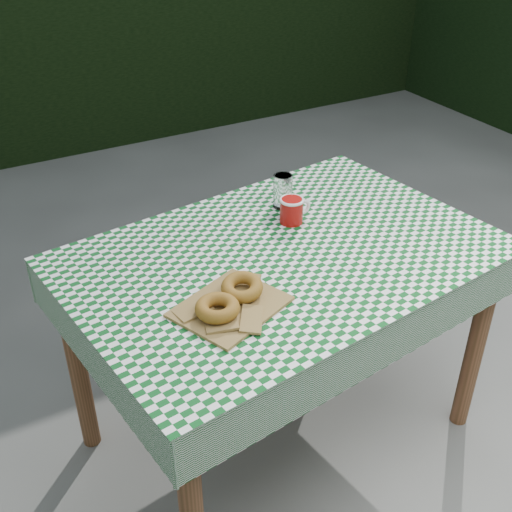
{
  "coord_description": "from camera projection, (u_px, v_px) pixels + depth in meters",
  "views": [
    {
      "loc": [
        -0.97,
        -1.3,
        1.75
      ],
      "look_at": [
        -0.23,
        0.02,
        0.79
      ],
      "focal_mm": 44.32,
      "sensor_mm": 36.0,
      "label": 1
    }
  ],
  "objects": [
    {
      "name": "drinking_glass",
      "position": [
        283.0,
        191.0,
        2.08
      ],
      "size": [
        0.08,
        0.08,
        0.11
      ],
      "primitive_type": "cylinder",
      "rotation": [
        0.0,
        0.0,
        -0.26
      ],
      "color": "white",
      "rests_on": "tablecloth"
    },
    {
      "name": "hedge_north",
      "position": [
        53.0,
        7.0,
        4.17
      ],
      "size": [
        7.0,
        0.7,
        1.8
      ],
      "primitive_type": "cube",
      "color": "black",
      "rests_on": "ground"
    },
    {
      "name": "table",
      "position": [
        281.0,
        350.0,
        2.07
      ],
      "size": [
        1.34,
        0.98,
        0.75
      ],
      "primitive_type": "cube",
      "rotation": [
        0.0,
        0.0,
        0.13
      ],
      "color": "brown",
      "rests_on": "ground"
    },
    {
      "name": "bagel_back",
      "position": [
        242.0,
        287.0,
        1.66
      ],
      "size": [
        0.16,
        0.16,
        0.04
      ],
      "primitive_type": "torus",
      "rotation": [
        0.0,
        0.0,
        -0.62
      ],
      "color": "olive",
      "rests_on": "paper_bag"
    },
    {
      "name": "bagel_front",
      "position": [
        217.0,
        308.0,
        1.58
      ],
      "size": [
        0.12,
        0.12,
        0.04
      ],
      "primitive_type": "torus",
      "rotation": [
        0.0,
        0.0,
        -0.08
      ],
      "color": "brown",
      "rests_on": "paper_bag"
    },
    {
      "name": "tablecloth",
      "position": [
        283.0,
        253.0,
        1.87
      ],
      "size": [
        1.36,
        1.0,
        0.01
      ],
      "primitive_type": "cube",
      "rotation": [
        0.0,
        0.0,
        0.13
      ],
      "color": "#0B4B1A",
      "rests_on": "table"
    },
    {
      "name": "paper_bag",
      "position": [
        230.0,
        306.0,
        1.63
      ],
      "size": [
        0.33,
        0.3,
        0.01
      ],
      "primitive_type": "cube",
      "rotation": [
        0.0,
        0.0,
        0.39
      ],
      "color": "olive",
      "rests_on": "tablecloth"
    },
    {
      "name": "ground",
      "position": [
        315.0,
        425.0,
        2.29
      ],
      "size": [
        60.0,
        60.0,
        0.0
      ],
      "primitive_type": "plane",
      "color": "#494945",
      "rests_on": "ground"
    },
    {
      "name": "coffee_mug",
      "position": [
        291.0,
        211.0,
        2.0
      ],
      "size": [
        0.15,
        0.15,
        0.08
      ],
      "primitive_type": null,
      "rotation": [
        0.0,
        0.0,
        0.04
      ],
      "color": "#9B0D0A",
      "rests_on": "tablecloth"
    }
  ]
}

